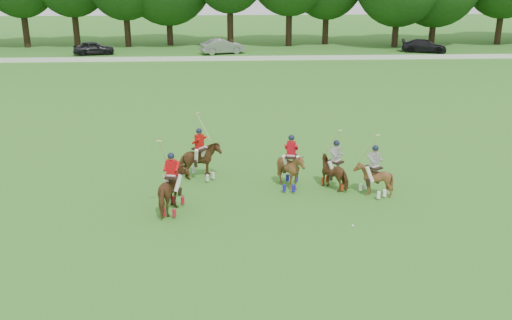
{
  "coord_description": "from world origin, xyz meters",
  "views": [
    {
      "loc": [
        -0.48,
        -17.62,
        8.95
      ],
      "look_at": [
        0.63,
        4.2,
        1.4
      ],
      "focal_mm": 40.0,
      "sensor_mm": 36.0,
      "label": 1
    }
  ],
  "objects_px": {
    "polo_red_b": "(200,161)",
    "polo_stripe_b": "(373,178)",
    "polo_red_a": "(173,191)",
    "polo_ball": "(353,226)",
    "polo_red_c": "(291,169)",
    "polo_stripe_a": "(335,171)",
    "car_mid": "(223,47)",
    "car_right": "(424,46)",
    "car_left": "(94,48)"
  },
  "relations": [
    {
      "from": "polo_red_a",
      "to": "polo_stripe_b",
      "type": "bearing_deg",
      "value": 8.76
    },
    {
      "from": "polo_stripe_a",
      "to": "car_mid",
      "type": "bearing_deg",
      "value": 97.3
    },
    {
      "from": "polo_red_b",
      "to": "polo_stripe_b",
      "type": "relative_size",
      "value": 1.06
    },
    {
      "from": "polo_red_b",
      "to": "polo_red_a",
      "type": "bearing_deg",
      "value": -104.16
    },
    {
      "from": "polo_ball",
      "to": "polo_red_a",
      "type": "bearing_deg",
      "value": 165.46
    },
    {
      "from": "car_mid",
      "to": "polo_red_c",
      "type": "bearing_deg",
      "value": 166.54
    },
    {
      "from": "polo_stripe_b",
      "to": "polo_red_a",
      "type": "bearing_deg",
      "value": -171.24
    },
    {
      "from": "polo_red_b",
      "to": "polo_ball",
      "type": "xyz_separation_m",
      "value": [
        5.66,
        -5.18,
        -0.77
      ]
    },
    {
      "from": "car_right",
      "to": "polo_stripe_b",
      "type": "xyz_separation_m",
      "value": [
        -15.11,
        -38.87,
        0.07
      ]
    },
    {
      "from": "car_mid",
      "to": "car_right",
      "type": "height_order",
      "value": "car_mid"
    },
    {
      "from": "car_left",
      "to": "polo_ball",
      "type": "distance_m",
      "value": 45.56
    },
    {
      "from": "car_left",
      "to": "polo_red_a",
      "type": "relative_size",
      "value": 1.42
    },
    {
      "from": "car_left",
      "to": "polo_red_c",
      "type": "distance_m",
      "value": 41.28
    },
    {
      "from": "car_left",
      "to": "polo_red_a",
      "type": "xyz_separation_m",
      "value": [
        11.6,
        -40.1,
        0.15
      ]
    },
    {
      "from": "car_right",
      "to": "polo_red_c",
      "type": "xyz_separation_m",
      "value": [
        -18.36,
        -37.92,
        0.16
      ]
    },
    {
      "from": "polo_red_b",
      "to": "car_mid",
      "type": "bearing_deg",
      "value": 88.72
    },
    {
      "from": "polo_red_b",
      "to": "polo_ball",
      "type": "bearing_deg",
      "value": -42.46
    },
    {
      "from": "polo_red_a",
      "to": "polo_stripe_a",
      "type": "distance_m",
      "value": 6.89
    },
    {
      "from": "polo_red_a",
      "to": "polo_red_b",
      "type": "relative_size",
      "value": 1.02
    },
    {
      "from": "polo_red_b",
      "to": "car_right",
      "type": "bearing_deg",
      "value": 58.78
    },
    {
      "from": "polo_red_a",
      "to": "polo_ball",
      "type": "distance_m",
      "value": 6.8
    },
    {
      "from": "polo_red_c",
      "to": "polo_ball",
      "type": "xyz_separation_m",
      "value": [
        1.83,
        -3.87,
        -0.79
      ]
    },
    {
      "from": "car_right",
      "to": "polo_red_b",
      "type": "relative_size",
      "value": 1.64
    },
    {
      "from": "car_right",
      "to": "polo_red_b",
      "type": "bearing_deg",
      "value": 167.54
    },
    {
      "from": "car_left",
      "to": "car_right",
      "type": "xyz_separation_m",
      "value": [
        34.67,
        0.0,
        -0.03
      ]
    },
    {
      "from": "polo_red_a",
      "to": "car_left",
      "type": "bearing_deg",
      "value": 106.14
    },
    {
      "from": "polo_red_b",
      "to": "polo_stripe_b",
      "type": "xyz_separation_m",
      "value": [
        7.08,
        -2.26,
        -0.07
      ]
    },
    {
      "from": "polo_red_a",
      "to": "polo_ball",
      "type": "bearing_deg",
      "value": -14.54
    },
    {
      "from": "polo_ball",
      "to": "car_left",
      "type": "bearing_deg",
      "value": 113.46
    },
    {
      "from": "polo_stripe_a",
      "to": "polo_ball",
      "type": "bearing_deg",
      "value": -90.41
    },
    {
      "from": "car_mid",
      "to": "polo_stripe_a",
      "type": "bearing_deg",
      "value": 169.31
    },
    {
      "from": "car_mid",
      "to": "polo_red_a",
      "type": "height_order",
      "value": "polo_red_a"
    },
    {
      "from": "polo_red_b",
      "to": "polo_stripe_a",
      "type": "xyz_separation_m",
      "value": [
        5.69,
        -1.38,
        -0.08
      ]
    },
    {
      "from": "polo_red_c",
      "to": "polo_stripe_a",
      "type": "distance_m",
      "value": 1.86
    },
    {
      "from": "polo_stripe_a",
      "to": "polo_red_b",
      "type": "bearing_deg",
      "value": 166.37
    },
    {
      "from": "polo_red_b",
      "to": "polo_stripe_b",
      "type": "height_order",
      "value": "polo_red_b"
    },
    {
      "from": "car_mid",
      "to": "polo_stripe_a",
      "type": "distance_m",
      "value": 38.3
    },
    {
      "from": "polo_red_b",
      "to": "polo_ball",
      "type": "distance_m",
      "value": 7.71
    },
    {
      "from": "car_mid",
      "to": "car_right",
      "type": "bearing_deg",
      "value": -108.0
    },
    {
      "from": "car_left",
      "to": "polo_red_c",
      "type": "height_order",
      "value": "polo_red_c"
    },
    {
      "from": "polo_red_a",
      "to": "polo_red_c",
      "type": "bearing_deg",
      "value": 24.77
    },
    {
      "from": "car_left",
      "to": "polo_stripe_b",
      "type": "relative_size",
      "value": 1.54
    },
    {
      "from": "car_mid",
      "to": "polo_ball",
      "type": "xyz_separation_m",
      "value": [
        4.84,
        -41.79,
        -0.71
      ]
    },
    {
      "from": "car_right",
      "to": "car_left",
      "type": "bearing_deg",
      "value": 108.76
    },
    {
      "from": "polo_ball",
      "to": "polo_red_c",
      "type": "bearing_deg",
      "value": 115.31
    },
    {
      "from": "polo_red_a",
      "to": "polo_stripe_b",
      "type": "xyz_separation_m",
      "value": [
        7.96,
        1.23,
        -0.11
      ]
    },
    {
      "from": "polo_red_b",
      "to": "polo_red_c",
      "type": "relative_size",
      "value": 1.22
    },
    {
      "from": "car_mid",
      "to": "polo_stripe_b",
      "type": "distance_m",
      "value": 39.37
    },
    {
      "from": "polo_red_b",
      "to": "polo_stripe_b",
      "type": "distance_m",
      "value": 7.43
    },
    {
      "from": "car_mid",
      "to": "car_right",
      "type": "relative_size",
      "value": 0.98
    }
  ]
}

